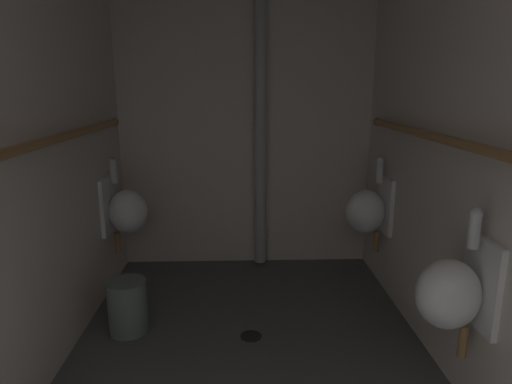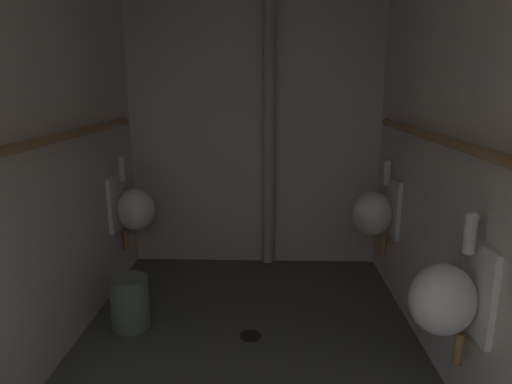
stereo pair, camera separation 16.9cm
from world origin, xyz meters
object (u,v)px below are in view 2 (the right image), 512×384
object	(u,v)px
urinal_left_mid	(133,208)
standpipe_back_wall	(269,130)
floor_drain	(250,336)
urinal_right_mid	(447,297)
waste_bin	(130,302)
urinal_right_far	(376,212)

from	to	relation	value
urinal_left_mid	standpipe_back_wall	bearing A→B (deg)	22.15
urinal_left_mid	floor_drain	size ratio (longest dim) A/B	5.39
urinal_right_mid	floor_drain	xyz separation A→B (m)	(-0.94, 0.70, -0.64)
waste_bin	urinal_left_mid	bearing A→B (deg)	102.76
urinal_left_mid	urinal_right_mid	bearing A→B (deg)	-37.84
standpipe_back_wall	urinal_left_mid	bearing A→B (deg)	-157.85
floor_drain	standpipe_back_wall	bearing A→B (deg)	84.75
floor_drain	waste_bin	size ratio (longest dim) A/B	0.39
urinal_left_mid	urinal_right_far	size ratio (longest dim) A/B	1.00
floor_drain	urinal_right_mid	bearing A→B (deg)	-36.82
standpipe_back_wall	waste_bin	bearing A→B (deg)	-129.55
urinal_right_far	standpipe_back_wall	xyz separation A→B (m)	(-0.82, 0.49, 0.57)
urinal_right_far	standpipe_back_wall	bearing A→B (deg)	149.02
urinal_right_far	standpipe_back_wall	size ratio (longest dim) A/B	0.32
urinal_right_far	urinal_right_mid	bearing A→B (deg)	-90.00
urinal_right_mid	waste_bin	distance (m)	1.97
urinal_right_far	waste_bin	distance (m)	1.91
floor_drain	urinal_left_mid	bearing A→B (deg)	141.19
urinal_left_mid	waste_bin	world-z (taller)	urinal_left_mid
urinal_right_mid	waste_bin	world-z (taller)	urinal_right_mid
standpipe_back_wall	waste_bin	xyz separation A→B (m)	(-0.92, -1.11, -1.04)
urinal_right_far	standpipe_back_wall	world-z (taller)	standpipe_back_wall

